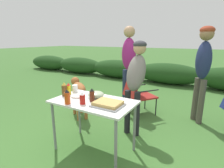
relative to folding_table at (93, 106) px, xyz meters
The scene contains 17 objects.
ground_plane 0.66m from the folding_table, ahead, with size 60.00×60.00×0.00m, color #3D6B2D.
shrub_hedge 4.46m from the folding_table, 90.00° to the left, with size 14.40×0.90×0.72m.
folding_table is the anchor object (origin of this frame).
food_tray 0.29m from the folding_table, 12.69° to the right, with size 0.36×0.29×0.06m.
plate_stack 0.31m from the folding_table, behind, with size 0.20×0.20×0.02m, color white.
mixing_bowl 0.18m from the folding_table, 108.96° to the left, with size 0.23×0.23×0.09m, color #ADBC99.
paper_cup_stack 0.47m from the folding_table, 163.00° to the left, with size 0.08×0.08×0.13m, color white.
hot_sauce_bottle 0.37m from the folding_table, 130.43° to the right, with size 0.07×0.07×0.19m.
beer_bottle 0.52m from the folding_table, behind, with size 0.07×0.07×0.20m.
bbq_sauce_bottle 0.16m from the folding_table, 98.16° to the right, with size 0.07×0.07×0.18m.
mustard_bottle 0.51m from the folding_table, behind, with size 0.06×0.06×0.17m.
ketchup_bottle 0.23m from the folding_table, 107.03° to the right, with size 0.07×0.07×0.16m.
standing_person_in_dark_puffer 0.88m from the folding_table, 70.05° to the left, with size 0.31×0.44×1.51m.
standing_person_in_olive_jacket 2.12m from the folding_table, 55.55° to the left, with size 0.38×0.39×1.75m.
standing_person_in_red_jacket 1.81m from the folding_table, 99.30° to the left, with size 0.34×0.26×1.81m.
dog 1.24m from the folding_table, 139.82° to the left, with size 0.70×0.54×0.76m.
camp_chair_green_behind_table 1.47m from the folding_table, 87.08° to the left, with size 0.72×0.75×0.83m.
Camera 1 is at (1.31, -1.78, 1.53)m, focal length 28.00 mm.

